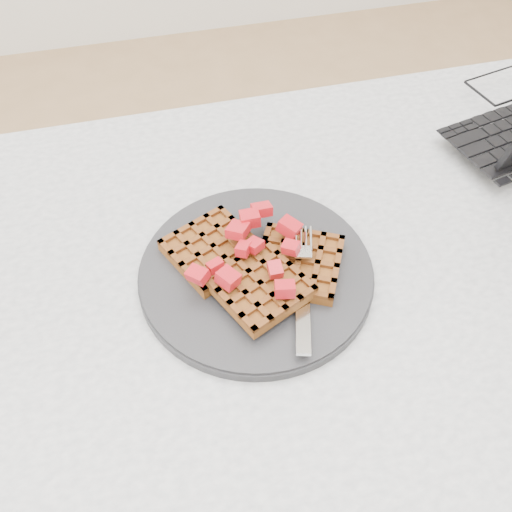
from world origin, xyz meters
name	(u,v)px	position (x,y,z in m)	size (l,w,h in m)	color
ground	(300,486)	(0.00, 0.00, 0.00)	(4.00, 4.00, 0.00)	tan
table	(328,334)	(0.00, 0.00, 0.64)	(1.20, 0.80, 0.75)	silver
plate	(256,273)	(-0.09, 0.03, 0.76)	(0.29, 0.29, 0.02)	#232325
waffles	(257,265)	(-0.09, 0.03, 0.78)	(0.23, 0.20, 0.03)	brown
strawberry_pile	(256,248)	(-0.09, 0.03, 0.80)	(0.15, 0.15, 0.02)	#9F000B
fork	(303,284)	(-0.05, -0.01, 0.77)	(0.02, 0.18, 0.02)	silver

